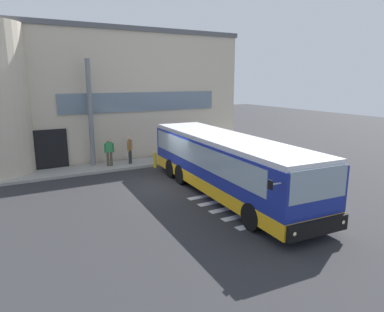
{
  "coord_description": "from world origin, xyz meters",
  "views": [
    {
      "loc": [
        -7.19,
        -15.24,
        5.21
      ],
      "look_at": [
        0.97,
        -0.62,
        1.5
      ],
      "focal_mm": 32.44,
      "sensor_mm": 36.0,
      "label": 1
    }
  ],
  "objects_px": {
    "passenger_by_doorway": "(130,149)",
    "passenger_near_column": "(109,150)",
    "bus_main_foreground": "(226,166)",
    "safety_bollard_yellow": "(155,160)",
    "entry_support_column": "(90,113)"
  },
  "relations": [
    {
      "from": "passenger_near_column",
      "to": "passenger_by_doorway",
      "type": "bearing_deg",
      "value": -3.46
    },
    {
      "from": "passenger_near_column",
      "to": "passenger_by_doorway",
      "type": "distance_m",
      "value": 1.26
    },
    {
      "from": "bus_main_foreground",
      "to": "passenger_near_column",
      "type": "height_order",
      "value": "bus_main_foreground"
    },
    {
      "from": "bus_main_foreground",
      "to": "safety_bollard_yellow",
      "type": "relative_size",
      "value": 12.79
    },
    {
      "from": "entry_support_column",
      "to": "bus_main_foreground",
      "type": "distance_m",
      "value": 9.23
    },
    {
      "from": "bus_main_foreground",
      "to": "passenger_near_column",
      "type": "xyz_separation_m",
      "value": [
        -3.29,
        7.39,
        -0.22
      ]
    },
    {
      "from": "entry_support_column",
      "to": "passenger_near_column",
      "type": "bearing_deg",
      "value": -39.08
    },
    {
      "from": "passenger_by_doorway",
      "to": "safety_bollard_yellow",
      "type": "distance_m",
      "value": 1.72
    },
    {
      "from": "bus_main_foreground",
      "to": "passenger_by_doorway",
      "type": "distance_m",
      "value": 7.59
    },
    {
      "from": "safety_bollard_yellow",
      "to": "passenger_near_column",
      "type": "bearing_deg",
      "value": 154.92
    },
    {
      "from": "entry_support_column",
      "to": "bus_main_foreground",
      "type": "xyz_separation_m",
      "value": [
        4.1,
        -8.04,
        -1.93
      ]
    },
    {
      "from": "passenger_near_column",
      "to": "safety_bollard_yellow",
      "type": "height_order",
      "value": "passenger_near_column"
    },
    {
      "from": "passenger_by_doorway",
      "to": "passenger_near_column",
      "type": "bearing_deg",
      "value": 176.54
    },
    {
      "from": "passenger_near_column",
      "to": "safety_bollard_yellow",
      "type": "xyz_separation_m",
      "value": [
        2.45,
        -1.15,
        -0.66
      ]
    },
    {
      "from": "entry_support_column",
      "to": "passenger_by_doorway",
      "type": "xyz_separation_m",
      "value": [
        2.06,
        -0.73,
        -2.18
      ]
    }
  ]
}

